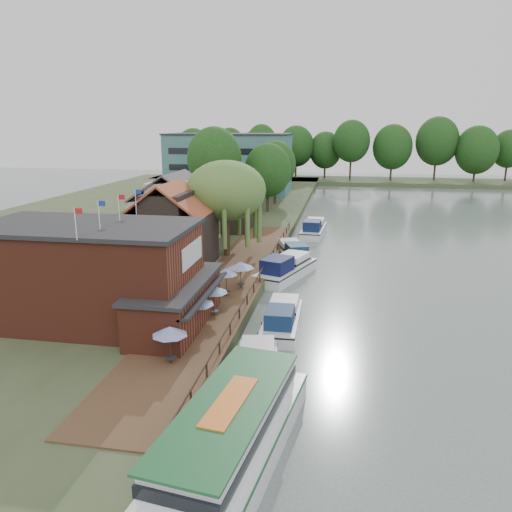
# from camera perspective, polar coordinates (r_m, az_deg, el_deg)

# --- Properties ---
(ground) EXTENTS (260.00, 260.00, 0.00)m
(ground) POSITION_cam_1_polar(r_m,az_deg,el_deg) (36.15, 6.14, -9.87)
(ground) COLOR #515E5C
(ground) RESTS_ON ground
(land_bank) EXTENTS (50.00, 140.00, 1.00)m
(land_bank) POSITION_cam_1_polar(r_m,az_deg,el_deg) (76.36, -14.90, 3.34)
(land_bank) COLOR #384728
(land_bank) RESTS_ON ground
(quay_deck) EXTENTS (6.00, 50.00, 0.10)m
(quay_deck) POSITION_cam_1_polar(r_m,az_deg,el_deg) (46.13, -2.89, -2.86)
(quay_deck) COLOR #47301E
(quay_deck) RESTS_ON land_bank
(quay_rail) EXTENTS (0.20, 49.00, 1.00)m
(quay_rail) POSITION_cam_1_polar(r_m,az_deg,el_deg) (45.95, 0.53, -2.32)
(quay_rail) COLOR black
(quay_rail) RESTS_ON land_bank
(pub) EXTENTS (20.00, 11.00, 7.30)m
(pub) POSITION_cam_1_polar(r_m,az_deg,el_deg) (37.08, -15.90, -2.05)
(pub) COLOR maroon
(pub) RESTS_ON land_bank
(hotel_block) EXTENTS (25.40, 12.40, 12.30)m
(hotel_block) POSITION_cam_1_polar(r_m,az_deg,el_deg) (105.86, -3.09, 10.53)
(hotel_block) COLOR #38666B
(hotel_block) RESTS_ON land_bank
(cottage_a) EXTENTS (8.60, 7.60, 8.50)m
(cottage_a) POSITION_cam_1_polar(r_m,az_deg,el_deg) (50.74, -9.67, 3.48)
(cottage_a) COLOR black
(cottage_a) RESTS_ON land_bank
(cottage_b) EXTENTS (9.60, 8.60, 8.50)m
(cottage_b) POSITION_cam_1_polar(r_m,az_deg,el_deg) (61.00, -9.21, 5.40)
(cottage_b) COLOR beige
(cottage_b) RESTS_ON land_bank
(cottage_c) EXTENTS (7.60, 7.60, 8.50)m
(cottage_c) POSITION_cam_1_polar(r_m,az_deg,el_deg) (68.42, -3.54, 6.57)
(cottage_c) COLOR black
(cottage_c) RESTS_ON land_bank
(willow) EXTENTS (8.60, 8.60, 10.43)m
(willow) POSITION_cam_1_polar(r_m,az_deg,el_deg) (54.01, -3.42, 5.39)
(willow) COLOR #476B2D
(willow) RESTS_ON land_bank
(umbrella_0) EXTENTS (2.15, 2.15, 2.38)m
(umbrella_0) POSITION_cam_1_polar(r_m,az_deg,el_deg) (30.67, -9.76, -9.99)
(umbrella_0) COLOR navy
(umbrella_0) RESTS_ON quay_deck
(umbrella_1) EXTENTS (2.45, 2.45, 2.38)m
(umbrella_1) POSITION_cam_1_polar(r_m,az_deg,el_deg) (35.27, -6.76, -6.49)
(umbrella_1) COLOR #1C409A
(umbrella_1) RESTS_ON quay_deck
(umbrella_2) EXTENTS (2.14, 2.14, 2.38)m
(umbrella_2) POSITION_cam_1_polar(r_m,az_deg,el_deg) (37.54, -4.84, -5.10)
(umbrella_2) COLOR navy
(umbrella_2) RESTS_ON quay_deck
(umbrella_3) EXTENTS (1.94, 1.94, 2.38)m
(umbrella_3) POSITION_cam_1_polar(r_m,az_deg,el_deg) (41.74, -3.43, -3.00)
(umbrella_3) COLOR navy
(umbrella_3) RESTS_ON quay_deck
(umbrella_4) EXTENTS (2.36, 2.36, 2.38)m
(umbrella_4) POSITION_cam_1_polar(r_m,az_deg,el_deg) (43.63, -1.75, -2.18)
(umbrella_4) COLOR navy
(umbrella_4) RESTS_ON quay_deck
(cruiser_0) EXTENTS (4.20, 9.30, 2.14)m
(cruiser_0) POSITION_cam_1_polar(r_m,az_deg,el_deg) (30.56, 0.14, -12.39)
(cruiser_0) COLOR silver
(cruiser_0) RESTS_ON ground
(cruiser_1) EXTENTS (3.11, 9.19, 2.18)m
(cruiser_1) POSITION_cam_1_polar(r_m,az_deg,el_deg) (38.01, 3.00, -6.73)
(cruiser_1) COLOR silver
(cruiser_1) RESTS_ON ground
(cruiser_2) EXTENTS (6.55, 10.87, 2.53)m
(cruiser_2) POSITION_cam_1_polar(r_m,az_deg,el_deg) (50.29, 3.44, -1.11)
(cruiser_2) COLOR white
(cruiser_2) RESTS_ON ground
(cruiser_3) EXTENTS (6.07, 10.05, 2.31)m
(cruiser_3) POSITION_cam_1_polar(r_m,az_deg,el_deg) (56.91, 4.22, 0.66)
(cruiser_3) COLOR silver
(cruiser_3) RESTS_ON ground
(cruiser_4) EXTENTS (3.80, 10.17, 2.43)m
(cruiser_4) POSITION_cam_1_polar(r_m,az_deg,el_deg) (70.13, 6.61, 3.35)
(cruiser_4) COLOR white
(cruiser_4) RESTS_ON ground
(tour_boat) EXTENTS (6.29, 15.53, 3.30)m
(tour_boat) POSITION_cam_1_polar(r_m,az_deg,el_deg) (23.20, -3.66, -20.49)
(tour_boat) COLOR silver
(tour_boat) RESTS_ON ground
(swan) EXTENTS (0.44, 0.44, 0.44)m
(swan) POSITION_cam_1_polar(r_m,az_deg,el_deg) (27.00, -5.51, -18.57)
(swan) COLOR white
(swan) RESTS_ON ground
(bank_tree_0) EXTENTS (8.53, 8.53, 13.78)m
(bank_tree_0) POSITION_cam_1_polar(r_m,az_deg,el_deg) (79.73, -4.76, 9.63)
(bank_tree_0) COLOR #143811
(bank_tree_0) RESTS_ON land_bank
(bank_tree_1) EXTENTS (7.60, 7.60, 11.20)m
(bank_tree_1) POSITION_cam_1_polar(r_m,az_deg,el_deg) (82.41, 1.36, 8.94)
(bank_tree_1) COLOR #143811
(bank_tree_1) RESTS_ON land_bank
(bank_tree_2) EXTENTS (7.45, 7.45, 11.35)m
(bank_tree_2) POSITION_cam_1_polar(r_m,az_deg,el_deg) (91.08, 2.20, 9.54)
(bank_tree_2) COLOR #143811
(bank_tree_2) RESTS_ON land_bank
(bank_tree_3) EXTENTS (6.86, 6.86, 12.03)m
(bank_tree_3) POSITION_cam_1_polar(r_m,az_deg,el_deg) (113.12, 1.03, 10.76)
(bank_tree_3) COLOR #143811
(bank_tree_3) RESTS_ON land_bank
(bank_tree_4) EXTENTS (6.29, 6.29, 10.28)m
(bank_tree_4) POSITION_cam_1_polar(r_m,az_deg,el_deg) (119.63, 1.81, 10.55)
(bank_tree_4) COLOR #143811
(bank_tree_4) RESTS_ON land_bank
(bank_tree_5) EXTENTS (7.31, 7.31, 14.14)m
(bank_tree_5) POSITION_cam_1_polar(r_m,az_deg,el_deg) (127.04, 0.64, 11.68)
(bank_tree_5) COLOR #143811
(bank_tree_5) RESTS_ON land_bank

